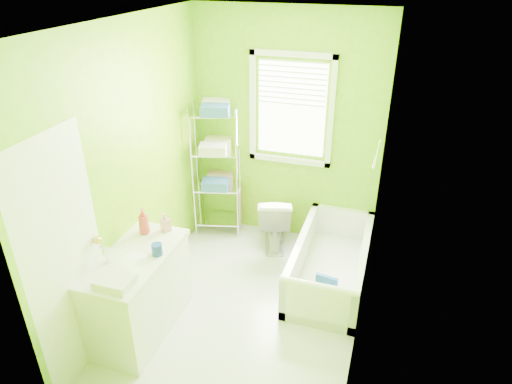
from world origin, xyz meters
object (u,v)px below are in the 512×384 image
(bathtub, at_px, (330,268))
(toilet, at_px, (274,219))
(vanity, at_px, (138,291))
(wire_shelf_unit, at_px, (218,156))

(bathtub, bearing_deg, toilet, 146.66)
(bathtub, bearing_deg, vanity, -141.38)
(toilet, xyz_separation_m, vanity, (-0.76, -1.67, 0.09))
(bathtub, xyz_separation_m, toilet, (-0.73, 0.48, 0.18))
(wire_shelf_unit, bearing_deg, toilet, -8.72)
(toilet, relative_size, wire_shelf_unit, 0.41)
(vanity, bearing_deg, bathtub, 38.62)
(toilet, distance_m, wire_shelf_unit, 0.97)
(wire_shelf_unit, bearing_deg, bathtub, -22.26)
(toilet, bearing_deg, vanity, 49.77)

